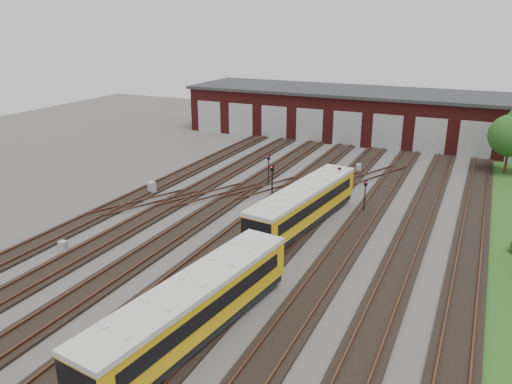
% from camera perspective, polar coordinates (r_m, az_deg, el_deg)
% --- Properties ---
extents(ground, '(120.00, 120.00, 0.00)m').
position_cam_1_polar(ground, '(33.95, -1.83, -7.54)').
color(ground, '#494643').
rests_on(ground, ground).
extents(track_network, '(30.40, 70.00, 0.33)m').
position_cam_1_polar(track_network, '(34.44, -1.64, -6.93)').
color(track_network, black).
rests_on(track_network, ground).
extents(maintenance_shed, '(51.00, 12.50, 6.35)m').
position_cam_1_polar(maintenance_shed, '(69.47, 13.31, 8.61)').
color(maintenance_shed, '#571715').
rests_on(maintenance_shed, ground).
extents(metro_train, '(4.22, 46.12, 2.88)m').
position_cam_1_polar(metro_train, '(25.35, -7.17, -13.00)').
color(metro_train, black).
rests_on(metro_train, ground).
extents(signal_mast_0, '(0.27, 0.25, 3.07)m').
position_cam_1_polar(signal_mast_0, '(47.92, 1.44, 3.03)').
color(signal_mast_0, black).
rests_on(signal_mast_0, ground).
extents(signal_mast_1, '(0.32, 0.30, 3.69)m').
position_cam_1_polar(signal_mast_1, '(42.33, 1.86, 1.38)').
color(signal_mast_1, black).
rests_on(signal_mast_1, ground).
extents(signal_mast_2, '(0.32, 0.31, 3.40)m').
position_cam_1_polar(signal_mast_2, '(43.07, 9.42, 1.21)').
color(signal_mast_2, black).
rests_on(signal_mast_2, ground).
extents(signal_mast_3, '(0.28, 0.27, 2.84)m').
position_cam_1_polar(signal_mast_3, '(41.91, 12.36, 0.01)').
color(signal_mast_3, black).
rests_on(signal_mast_3, ground).
extents(relay_cabinet_0, '(0.56, 0.47, 0.91)m').
position_cam_1_polar(relay_cabinet_0, '(36.85, -21.15, -5.90)').
color(relay_cabinet_0, '#A2A4A8').
rests_on(relay_cabinet_0, ground).
extents(relay_cabinet_1, '(0.82, 0.76, 1.11)m').
position_cam_1_polar(relay_cabinet_1, '(46.97, -11.81, 0.47)').
color(relay_cabinet_1, '#A2A4A8').
rests_on(relay_cabinet_1, ground).
extents(relay_cabinet_2, '(0.84, 0.78, 1.12)m').
position_cam_1_polar(relay_cabinet_2, '(42.84, 5.35, -1.02)').
color(relay_cabinet_2, '#A2A4A8').
rests_on(relay_cabinet_2, ground).
extents(relay_cabinet_3, '(0.66, 0.61, 0.90)m').
position_cam_1_polar(relay_cabinet_3, '(45.99, 4.68, 0.29)').
color(relay_cabinet_3, '#A2A4A8').
rests_on(relay_cabinet_3, ground).
extents(relay_cabinet_4, '(0.62, 0.56, 0.87)m').
position_cam_1_polar(relay_cabinet_4, '(53.77, 11.63, 2.72)').
color(relay_cabinet_4, '#A2A4A8').
rests_on(relay_cabinet_4, ground).
extents(tree_0, '(4.33, 4.33, 7.18)m').
position_cam_1_polar(tree_0, '(57.15, 27.16, 6.28)').
color(tree_0, '#382319').
rests_on(tree_0, ground).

